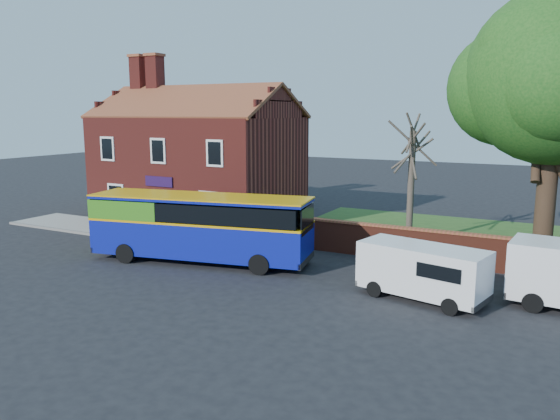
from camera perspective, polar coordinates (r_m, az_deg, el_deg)
The scene contains 10 objects.
ground at distance 23.58m, azimuth -10.89°, elevation -6.85°, with size 120.00×120.00×0.00m, color black.
pavement at distance 32.21m, azimuth -14.30°, elevation -2.27°, with size 18.00×3.50×0.12m, color gray.
kerb at distance 30.97m, azimuth -16.46°, elevation -2.85°, with size 18.00×0.15×0.14m, color slate.
grass_strip at distance 31.31m, azimuth 24.84°, elevation -3.34°, with size 26.00×12.00×0.04m, color #426B28.
shop_building at distance 36.13m, azimuth -8.46°, elevation 4.64°, with size 12.30×8.13×10.50m.
boundary_wall at distance 25.29m, azimuth 24.21°, elevation -4.50°, with size 22.00×0.38×1.60m.
bus at distance 25.40m, azimuth -8.97°, elevation -1.46°, with size 10.46×4.46×3.10m.
van_near at distance 20.79m, azimuth 14.71°, elevation -6.07°, with size 4.89×2.78×2.02m.
large_tree at distance 28.68m, azimuth 27.09°, elevation 11.78°, with size 10.24×8.10×12.49m.
bare_tree at distance 28.76m, azimuth 13.53°, elevation 2.88°, with size 2.42×2.88×6.46m.
Camera 1 is at (14.20, -17.54, 6.83)m, focal length 35.00 mm.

